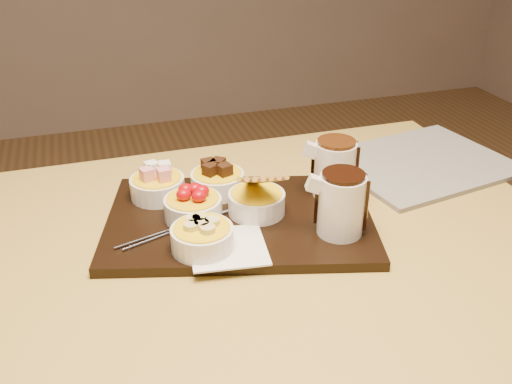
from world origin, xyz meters
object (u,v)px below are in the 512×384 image
object	(u,v)px
newspaper	(421,163)
pitcher_milk_chocolate	(335,170)
pitcher_dark_chocolate	(341,205)
dining_table	(225,292)
bowl_strawberries	(193,208)
serving_board	(240,220)

from	to	relation	value
newspaper	pitcher_milk_chocolate	bearing A→B (deg)	-169.27
pitcher_dark_chocolate	newspaper	world-z (taller)	pitcher_dark_chocolate
dining_table	pitcher_milk_chocolate	xyz separation A→B (m)	(0.23, 0.07, 0.17)
dining_table	bowl_strawberries	distance (m)	0.16
dining_table	bowl_strawberries	bearing A→B (deg)	116.41
bowl_strawberries	pitcher_dark_chocolate	size ratio (longest dim) A/B	0.96
serving_board	pitcher_dark_chocolate	xyz separation A→B (m)	(0.14, -0.10, 0.06)
bowl_strawberries	pitcher_dark_chocolate	distance (m)	0.25
pitcher_milk_chocolate	newspaper	size ratio (longest dim) A/B	0.30
dining_table	pitcher_milk_chocolate	size ratio (longest dim) A/B	11.56
serving_board	bowl_strawberries	world-z (taller)	bowl_strawberries
bowl_strawberries	newspaper	bearing A→B (deg)	10.73
bowl_strawberries	newspaper	world-z (taller)	bowl_strawberries
serving_board	pitcher_milk_chocolate	world-z (taller)	pitcher_milk_chocolate
serving_board	newspaper	bearing A→B (deg)	30.00
serving_board	pitcher_dark_chocolate	distance (m)	0.19
pitcher_milk_chocolate	newspaper	bearing A→B (deg)	35.81
pitcher_dark_chocolate	pitcher_milk_chocolate	distance (m)	0.13
pitcher_dark_chocolate	bowl_strawberries	bearing A→B (deg)	167.35
pitcher_milk_chocolate	pitcher_dark_chocolate	bearing A→B (deg)	-94.40
pitcher_dark_chocolate	pitcher_milk_chocolate	bearing A→B (deg)	85.60
bowl_strawberries	pitcher_milk_chocolate	distance (m)	0.27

